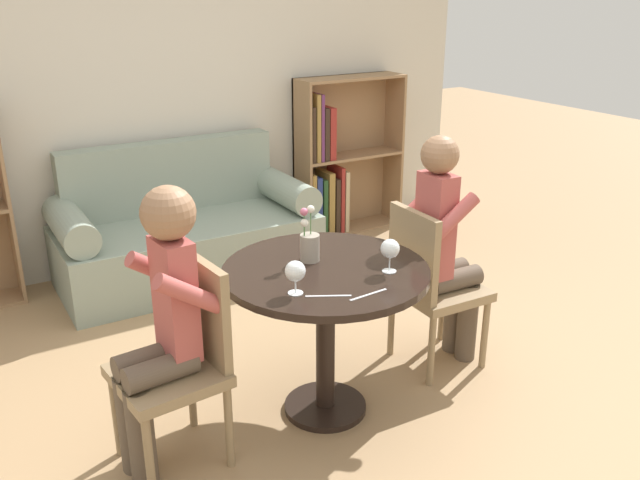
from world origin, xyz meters
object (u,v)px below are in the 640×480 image
(couch, at_px, (186,234))
(wine_glass_right, at_px, (390,250))
(person_right, at_px, (445,249))
(person_left, at_px, (160,323))
(chair_right, at_px, (430,281))
(bookshelf_right, at_px, (334,165))
(wine_glass_left, at_px, (295,272))
(chair_left, at_px, (183,356))
(flower_vase, at_px, (309,244))

(couch, relative_size, wine_glass_right, 11.40)
(couch, relative_size, person_right, 1.38)
(couch, relative_size, person_left, 1.41)
(couch, xyz_separation_m, chair_right, (0.69, -1.81, 0.18))
(bookshelf_right, xyz_separation_m, person_right, (-0.61, -2.08, 0.09))
(wine_glass_right, bearing_deg, couch, 96.21)
(wine_glass_left, relative_size, wine_glass_right, 0.95)
(couch, distance_m, person_left, 2.07)
(bookshelf_right, height_order, wine_glass_left, bookshelf_right)
(chair_right, height_order, person_right, person_right)
(person_left, height_order, wine_glass_right, person_left)
(chair_left, relative_size, chair_right, 1.00)
(couch, height_order, chair_left, couch)
(couch, bearing_deg, person_right, -66.79)
(bookshelf_right, relative_size, wine_glass_right, 8.30)
(person_left, distance_m, flower_vase, 0.78)
(person_left, bearing_deg, couch, 152.13)
(chair_right, distance_m, wine_glass_right, 0.64)
(person_right, height_order, wine_glass_left, person_right)
(chair_right, relative_size, wine_glass_left, 6.21)
(person_left, xyz_separation_m, person_right, (1.55, 0.07, -0.01))
(chair_right, bearing_deg, couch, 22.42)
(couch, distance_m, wine_glass_right, 2.15)
(person_left, relative_size, person_right, 0.98)
(chair_left, xyz_separation_m, wine_glass_left, (0.44, -0.18, 0.35))
(person_left, relative_size, wine_glass_right, 8.09)
(bookshelf_right, distance_m, person_left, 3.05)
(couch, relative_size, wine_glass_left, 12.05)
(wine_glass_right, relative_size, flower_vase, 0.58)
(flower_vase, bearing_deg, couch, 89.42)
(bookshelf_right, bearing_deg, person_right, -106.37)
(couch, bearing_deg, wine_glass_right, -83.79)
(person_right, xyz_separation_m, wine_glass_left, (-1.02, -0.24, 0.18))
(couch, height_order, chair_right, couch)
(wine_glass_right, xyz_separation_m, flower_vase, (-0.24, 0.29, -0.02))
(bookshelf_right, bearing_deg, flower_vase, -124.53)
(bookshelf_right, height_order, flower_vase, bookshelf_right)
(wine_glass_right, bearing_deg, wine_glass_left, 178.34)
(bookshelf_right, relative_size, chair_left, 1.41)
(chair_left, bearing_deg, wine_glass_right, 72.26)
(chair_right, xyz_separation_m, person_right, (0.09, -0.00, 0.17))
(couch, distance_m, person_right, 2.00)
(wine_glass_left, bearing_deg, flower_vase, 50.85)
(chair_left, height_order, flower_vase, flower_vase)
(bookshelf_right, xyz_separation_m, wine_glass_left, (-1.63, -2.32, 0.28))
(chair_right, bearing_deg, wine_glass_left, 106.40)
(chair_right, relative_size, person_left, 0.73)
(person_left, height_order, person_right, person_right)
(chair_left, distance_m, chair_right, 1.38)
(bookshelf_right, distance_m, person_right, 2.17)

